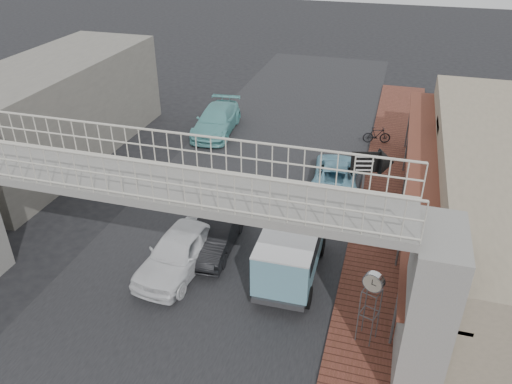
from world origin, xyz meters
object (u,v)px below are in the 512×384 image
Objects in this scene: dark_sedan at (216,233)px; angkot_far at (216,120)px; white_hatchback at (180,250)px; angkot_van at (291,246)px; motorcycle_near at (383,228)px; street_clock at (373,285)px; motorcycle_far at (377,135)px; arrow_sign at (384,163)px; angkot_curb at (336,173)px.

dark_sedan is 0.79× the size of angkot_far.
angkot_van reaches higher than white_hatchback.
angkot_far is at bearing 73.74° from motorcycle_near.
dark_sedan is at bearing -75.06° from angkot_far.
street_clock is at bearing -31.12° from dark_sedan.
arrow_sign is at bearing 172.02° from motorcycle_far.
angkot_curb is (4.60, 8.02, -0.15)m from white_hatchback.
angkot_van is 4.52m from motorcycle_near.
white_hatchback is at bearing -80.91° from angkot_far.
angkot_curb is 0.88× the size of angkot_far.
angkot_far is (-4.00, 10.98, 0.08)m from dark_sedan.
angkot_far is 13.41m from motorcycle_near.
angkot_van is at bearing -133.85° from arrow_sign.
arrow_sign reaches higher than angkot_van.
angkot_van is (7.20, -11.87, 0.60)m from angkot_far.
dark_sedan is 1.32× the size of arrow_sign.
angkot_van is at bearing 159.66° from street_clock.
dark_sedan is at bearing 67.06° from white_hatchback.
motorcycle_near is (7.10, 3.88, -0.18)m from white_hatchback.
white_hatchback is 0.89× the size of angkot_far.
angkot_van is 1.41× the size of arrow_sign.
motorcycle_far is at bearing 0.18° from angkot_far.
angkot_far is 1.67× the size of arrow_sign.
white_hatchback reaches higher than angkot_far.
dark_sedan is at bearing 134.31° from motorcycle_near.
angkot_van is 3.93m from street_clock.
angkot_curb is (3.76, 6.48, -0.04)m from dark_sedan.
motorcycle_near is at bearing 173.03° from motorcycle_far.
white_hatchback reaches higher than motorcycle_far.
motorcycle_far is at bearing 29.61° from motorcycle_near.
arrow_sign reaches higher than angkot_curb.
angkot_van reaches higher than motorcycle_near.
angkot_van is 1.69× the size of street_clock.
angkot_curb is at bearing 151.23° from motorcycle_far.
white_hatchback reaches higher than angkot_curb.
motorcycle_near is 9.54m from motorcycle_far.
white_hatchback is 12.91m from angkot_far.
angkot_van is 2.28× the size of motorcycle_near.
white_hatchback is 1.76m from dark_sedan.
angkot_curb is 7.43m from angkot_van.
white_hatchback is 9.25m from angkot_curb.
white_hatchback is 1.05× the size of angkot_van.
dark_sedan reaches higher than motorcycle_near.
arrow_sign reaches higher than street_clock.
arrow_sign reaches higher than white_hatchback.
street_clock reaches higher than dark_sedan.
angkot_far is at bearing 107.23° from dark_sedan.
angkot_curb is 1.46× the size of arrow_sign.
motorcycle_near is (3.06, 3.23, -0.75)m from angkot_van.
angkot_curb is at bearing 117.57° from arrow_sign.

